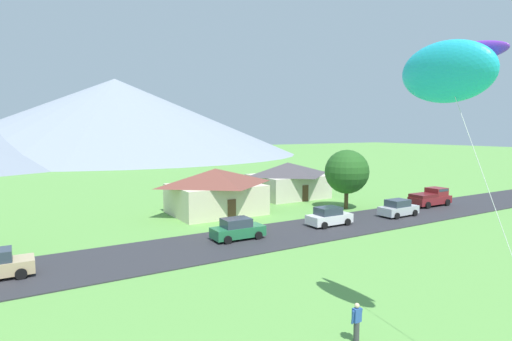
# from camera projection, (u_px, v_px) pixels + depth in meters

# --- Properties ---
(road_strip) EXTENTS (160.00, 7.47, 0.08)m
(road_strip) POSITION_uv_depth(u_px,v_px,m) (237.00, 241.00, 32.25)
(road_strip) COLOR #2D2D33
(road_strip) RESTS_ON ground
(mountain_far_west_ridge) EXTENTS (126.73, 126.73, 26.51)m
(mountain_far_west_ridge) POSITION_uv_depth(u_px,v_px,m) (116.00, 117.00, 146.71)
(mountain_far_west_ridge) COLOR gray
(mountain_far_west_ridge) RESTS_ON ground
(house_leftmost) EXTENTS (9.32, 8.00, 4.51)m
(house_leftmost) POSITION_uv_depth(u_px,v_px,m) (288.00, 179.00, 53.33)
(house_leftmost) COLOR beige
(house_leftmost) RESTS_ON ground
(house_left_center) EXTENTS (9.58, 7.71, 4.71)m
(house_left_center) POSITION_uv_depth(u_px,v_px,m) (216.00, 190.00, 42.99)
(house_left_center) COLOR beige
(house_left_center) RESTS_ON ground
(tree_near_left) EXTENTS (4.84, 4.84, 6.54)m
(tree_near_left) POSITION_uv_depth(u_px,v_px,m) (347.00, 172.00, 45.36)
(tree_near_left) COLOR #4C3823
(tree_near_left) RESTS_ON ground
(parked_car_green_west_end) EXTENTS (4.25, 2.17, 1.68)m
(parked_car_green_west_end) POSITION_uv_depth(u_px,v_px,m) (237.00, 229.00, 32.73)
(parked_car_green_west_end) COLOR #237042
(parked_car_green_west_end) RESTS_ON road_strip
(parked_car_silver_mid_west) EXTENTS (4.23, 2.13, 1.68)m
(parked_car_silver_mid_west) POSITION_uv_depth(u_px,v_px,m) (398.00, 208.00, 41.43)
(parked_car_silver_mid_west) COLOR #B7BCC1
(parked_car_silver_mid_west) RESTS_ON road_strip
(parked_car_white_mid_east) EXTENTS (4.22, 2.12, 1.68)m
(parked_car_white_mid_east) POSITION_uv_depth(u_px,v_px,m) (329.00, 217.00, 37.44)
(parked_car_white_mid_east) COLOR white
(parked_car_white_mid_east) RESTS_ON road_strip
(pickup_truck_maroon_west_side) EXTENTS (5.23, 2.39, 1.99)m
(pickup_truck_maroon_west_side) POSITION_uv_depth(u_px,v_px,m) (431.00, 197.00, 47.06)
(pickup_truck_maroon_west_side) COLOR maroon
(pickup_truck_maroon_west_side) RESTS_ON road_strip
(kite_flyer_with_kite) EXTENTS (2.71, 7.23, 12.24)m
(kite_flyer_with_kite) POSITION_uv_depth(u_px,v_px,m) (448.00, 73.00, 15.89)
(kite_flyer_with_kite) COLOR black
(kite_flyer_with_kite) RESTS_ON ground
(watcher_person) EXTENTS (0.56, 0.24, 1.68)m
(watcher_person) POSITION_uv_depth(u_px,v_px,m) (357.00, 322.00, 16.97)
(watcher_person) COLOR #3D3D42
(watcher_person) RESTS_ON ground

